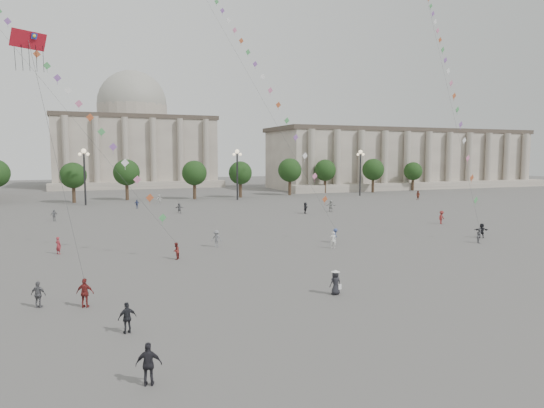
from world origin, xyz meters
name	(u,v)px	position (x,y,z in m)	size (l,w,h in m)	color
ground	(339,297)	(0.00, 0.00, 0.00)	(360.00, 360.00, 0.00)	#4E4C49
hall_east	(404,159)	(75.00, 93.89, 8.43)	(84.00, 26.22, 17.20)	gray
hall_central	(134,140)	(0.00, 129.22, 14.23)	(48.30, 34.30, 35.50)	gray
tree_row	(159,174)	(0.00, 78.00, 5.39)	(137.12, 5.12, 8.00)	#382B1C
lamp_post_mid_west	(84,166)	(-15.00, 70.00, 7.35)	(2.00, 0.90, 10.65)	#262628
lamp_post_mid_east	(237,165)	(15.00, 70.00, 7.35)	(2.00, 0.90, 10.65)	#262628
lamp_post_far_east	(360,164)	(45.00, 70.00, 7.35)	(2.00, 0.90, 10.65)	#262628
person_crowd_0	(137,204)	(-6.61, 60.56, 0.78)	(0.92, 0.38, 1.57)	navy
person_crowd_3	(482,231)	(26.56, 14.36, 0.84)	(1.56, 0.50, 1.68)	black
person_crowd_4	(159,199)	(-1.63, 67.74, 0.90)	(1.66, 0.53, 1.79)	silver
person_crowd_6	(216,239)	(-2.98, 20.01, 0.87)	(1.13, 0.65, 1.74)	slate
person_crowd_7	(331,206)	(23.16, 43.84, 0.97)	(1.80, 0.57, 1.94)	#ACADA9
person_crowd_8	(442,217)	(30.19, 25.16, 0.91)	(1.17, 0.67, 1.81)	maroon
person_crowd_9	(305,208)	(17.98, 42.90, 0.90)	(1.68, 0.53, 1.81)	black
person_crowd_12	(179,208)	(-0.91, 50.91, 0.81)	(1.51, 0.48, 1.62)	#5E5E63
person_crowd_13	(333,240)	(7.83, 15.08, 0.85)	(0.62, 0.41, 1.71)	white
person_crowd_16	(54,215)	(-19.44, 47.75, 0.83)	(0.97, 0.40, 1.66)	slate
person_crowd_18	(418,195)	(50.73, 56.22, 0.97)	(0.94, 0.73, 1.94)	brown
person_crowd_19	(58,245)	(-17.88, 22.08, 0.83)	(0.61, 0.40, 1.66)	#9D2A33
tourist_0	(85,293)	(-15.66, 3.72, 0.91)	(1.07, 0.45, 1.82)	maroon
tourist_1	(149,364)	(-13.35, -8.14, 0.90)	(1.05, 0.44, 1.80)	#222227
tourist_3	(38,295)	(-18.34, 4.73, 0.82)	(0.97, 0.40, 1.65)	#58585C
tourist_4	(127,318)	(-13.64, -1.76, 0.83)	(0.98, 0.41, 1.67)	#212227
kite_flyer_0	(176,251)	(-7.90, 15.60, 0.77)	(0.74, 0.58, 1.53)	maroon
kite_flyer_1	(335,236)	(9.59, 17.76, 0.78)	(1.00, 0.58, 1.55)	#38497F
kite_flyer_2	(479,236)	(23.90, 11.98, 0.79)	(0.76, 0.60, 1.57)	slate
hat_person	(335,282)	(0.04, 0.51, 0.87)	(0.85, 0.60, 1.69)	black
dragon_kite	(29,53)	(-18.36, 6.90, 15.72)	(2.44, 2.41, 15.71)	#A91220
kite_train_west	(13,33)	(-21.77, 31.47, 22.28)	(26.64, 29.86, 55.37)	#3F3F3F
kite_train_mid	(226,21)	(4.67, 42.18, 28.67)	(9.88, 45.60, 68.65)	#3F3F3F
kite_train_east	(443,55)	(32.58, 28.86, 23.54)	(16.60, 31.05, 53.64)	#3F3F3F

